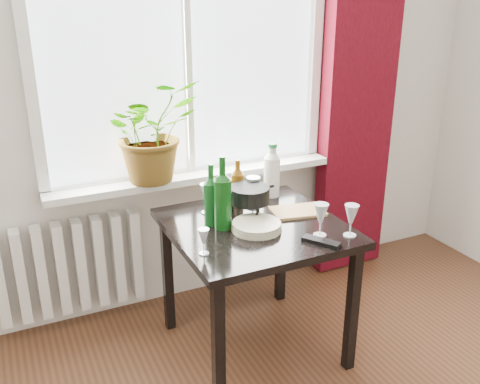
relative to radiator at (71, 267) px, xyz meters
name	(u,v)px	position (x,y,z in m)	size (l,w,h in m)	color
window	(186,38)	(0.75, 0.04, 1.22)	(1.72, 0.08, 1.62)	white
windowsill	(194,176)	(0.75, -0.03, 0.44)	(1.72, 0.20, 0.04)	white
curtain	(359,82)	(1.87, -0.06, 0.92)	(0.50, 0.12, 2.56)	#3A050D
radiator	(71,267)	(0.00, 0.00, 0.00)	(0.80, 0.10, 0.55)	white
table	(255,241)	(0.85, -0.63, 0.27)	(0.85, 0.85, 0.74)	black
potted_plant	(151,131)	(0.50, -0.05, 0.75)	(0.51, 0.44, 0.56)	#2E8022
wine_bottle_left	(211,194)	(0.65, -0.53, 0.52)	(0.08, 0.08, 0.32)	#0C4014
wine_bottle_right	(223,192)	(0.69, -0.60, 0.55)	(0.09, 0.09, 0.38)	#0B3B0E
bottle_amber	(238,183)	(0.87, -0.37, 0.49)	(0.07, 0.07, 0.27)	brown
cleaning_bottle	(272,169)	(1.11, -0.32, 0.52)	(0.09, 0.09, 0.32)	silver
wineglass_front_right	(321,220)	(1.07, -0.88, 0.44)	(0.07, 0.07, 0.17)	silver
wineglass_far_right	(351,220)	(1.20, -0.94, 0.44)	(0.07, 0.07, 0.16)	silver
wineglass_back_center	(253,192)	(0.93, -0.43, 0.45)	(0.08, 0.08, 0.18)	silver
wineglass_back_left	(207,198)	(0.68, -0.39, 0.44)	(0.07, 0.07, 0.17)	silver
wineglass_front_left	(204,241)	(0.50, -0.82, 0.42)	(0.05, 0.05, 0.13)	#B6BAC4
plate_stack	(257,226)	(0.82, -0.69, 0.38)	(0.25, 0.25, 0.04)	beige
fondue_pot	(249,202)	(0.87, -0.52, 0.44)	(0.24, 0.21, 0.16)	black
tv_remote	(321,242)	(1.03, -0.96, 0.37)	(0.05, 0.18, 0.02)	black
cutting_board	(298,211)	(1.12, -0.59, 0.37)	(0.27, 0.18, 0.01)	#A8814C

